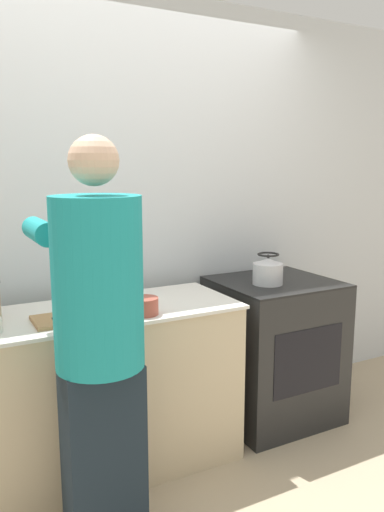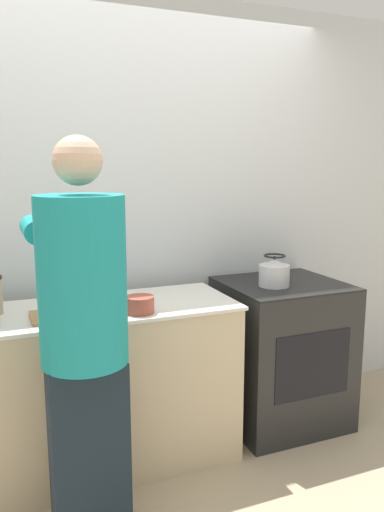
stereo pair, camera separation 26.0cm
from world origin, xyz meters
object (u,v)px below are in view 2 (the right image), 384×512
(cutting_board, at_px, (68,314))
(kettle, at_px, (274,273))
(person, at_px, (84,334))
(oven, at_px, (281,352))
(knife, at_px, (67,311))
(bowl_prep, at_px, (140,305))

(cutting_board, height_order, kettle, kettle)
(person, relative_size, cutting_board, 4.88)
(oven, bearing_deg, cutting_board, -173.43)
(person, distance_m, knife, 0.44)
(oven, xyz_separation_m, cutting_board, (-1.32, -0.15, 0.44))
(knife, xyz_separation_m, kettle, (1.23, 0.09, 0.08))
(oven, height_order, bowl_prep, bowl_prep)
(person, bearing_deg, bowl_prep, 45.82)
(oven, xyz_separation_m, kettle, (-0.10, -0.05, 0.53))
(oven, bearing_deg, knife, -174.00)
(person, distance_m, cutting_board, 0.43)
(cutting_board, xyz_separation_m, bowl_prep, (0.34, -0.08, 0.03))
(person, distance_m, bowl_prep, 0.49)
(person, height_order, kettle, person)
(person, xyz_separation_m, kettle, (1.22, 0.53, 0.05))
(cutting_board, distance_m, knife, 0.02)
(person, height_order, knife, person)
(knife, bearing_deg, cutting_board, -92.11)
(kettle, height_order, bowl_prep, kettle)
(oven, bearing_deg, bowl_prep, -166.76)
(person, bearing_deg, kettle, 23.36)
(oven, bearing_deg, kettle, -152.20)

